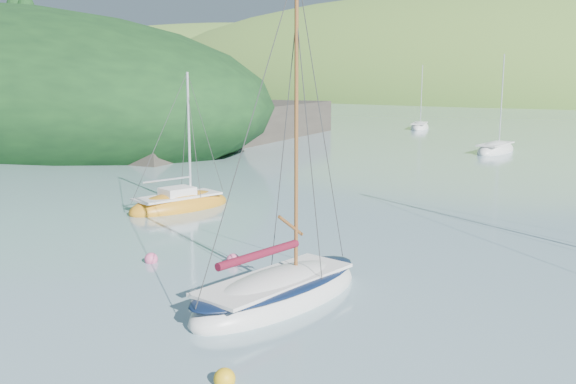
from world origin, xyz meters
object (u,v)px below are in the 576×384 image
Objects in this scene: sailboat_yellow at (180,205)px; distant_sloop_a at (496,150)px; daysailer_white at (278,293)px; distant_sloop_c at (420,128)px.

distant_sloop_a is at bearing 93.12° from sailboat_yellow.
daysailer_white reaches higher than distant_sloop_a.
daysailer_white is 1.40× the size of sailboat_yellow.
daysailer_white is at bearing -79.38° from distant_sloop_a.
daysailer_white is 14.28m from sailboat_yellow.
sailboat_yellow is 33.15m from distant_sloop_a.
daysailer_white reaches higher than sailboat_yellow.
distant_sloop_c is at bearing 113.49° from sailboat_yellow.
distant_sloop_a is at bearing 104.40° from daysailer_white.
distant_sloop_a reaches higher than sailboat_yellow.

